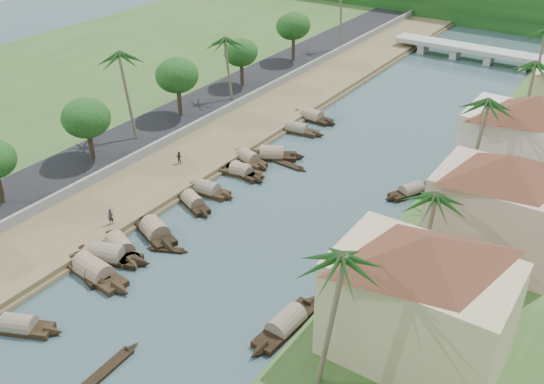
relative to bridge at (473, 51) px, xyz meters
The scene contains 43 objects.
ground 72.02m from the bridge, 90.00° to the right, with size 220.00×220.00×0.00m, color #374E52.
left_bank 54.42m from the bridge, 107.10° to the right, with size 10.00×180.00×0.80m, color brown.
right_bank 55.37m from the bridge, 69.93° to the right, with size 16.00×180.00×1.20m, color #325220.
road 57.49m from the bridge, 115.23° to the right, with size 8.00×180.00×1.40m, color black.
retaining_wall 55.79m from the bridge, 111.23° to the right, with size 0.40×180.00×1.10m, color slate.
far_left_fill 72.84m from the bridge, 134.44° to the right, with size 45.00×220.00×1.35m, color #325220.
treeline 28.09m from the bridge, 90.00° to the left, with size 120.00×14.00×8.00m.
bridge is the anchor object (origin of this frame).
building_near 76.54m from the bridge, 75.61° to the right, with size 14.85×14.85×10.20m.
building_mid 61.51m from the bridge, 70.98° to the right, with size 14.11×14.11×9.70m.
building_far 48.15m from the bridge, 66.65° to the right, with size 15.59×15.59×10.20m.
sampan_0 88.01m from the bridge, 95.19° to the right, with size 7.45×4.44×2.01m.
sampan_1 80.01m from the bridge, 96.65° to the right, with size 7.64×3.94×2.23m.
sampan_2 80.01m from the bridge, 95.98° to the right, with size 9.77×2.86×2.50m.
sampan_3 77.71m from the bridge, 96.80° to the right, with size 8.87×4.28×2.33m.
sampan_4 76.22m from the bridge, 96.96° to the right, with size 8.25×4.67×2.31m.
sampan_5 72.34m from the bridge, 96.62° to the right, with size 8.00×4.76×2.48m.
sampan_6 63.32m from the bridge, 98.37° to the right, with size 7.08×2.18×2.10m.
sampan_7 66.07m from the bridge, 97.79° to the right, with size 7.23×4.25×1.97m.
sampan_8 57.84m from the bridge, 98.75° to the right, with size 6.76×2.79×2.07m.
sampan_9 57.73m from the bridge, 98.66° to the right, with size 7.53×2.79×1.92m.
sampan_10 54.89m from the bridge, 100.48° to the right, with size 7.60×3.51×2.08m.
sampan_11 52.25m from the bridge, 98.96° to the right, with size 8.20×5.68×2.38m.
sampan_12 44.55m from the bridge, 102.51° to the right, with size 8.39×2.52×2.00m.
sampan_13 40.03m from the bridge, 104.58° to the right, with size 8.36×2.35×2.25m.
sampan_14 76.39m from the bridge, 82.96° to the right, with size 2.29×9.37×2.24m.
sampan_15 63.27m from the bridge, 80.85° to the right, with size 3.04×7.98×2.11m.
sampan_16 51.33m from the bridge, 79.43° to the right, with size 4.64×7.33×1.88m.
canoe_0 86.89m from the bridge, 89.41° to the right, with size 1.08×6.79×0.90m.
canoe_1 73.41m from the bridge, 94.35° to the right, with size 4.12×2.38×0.68m.
canoe_2 52.49m from the bridge, 96.34° to the right, with size 6.36×1.46×0.92m.
palm_0 82.15m from the bridge, 79.40° to the right, with size 3.20×3.20×12.57m.
palm_1 67.04m from the bridge, 76.11° to the right, with size 3.20×3.20×9.37m.
palm_2 52.75m from the bridge, 73.17° to the right, with size 3.20×3.20×12.25m.
palm_3 36.92m from the bridge, 63.45° to the right, with size 3.20×3.20×11.33m.
palm_5 64.20m from the bridge, 112.24° to the right, with size 3.20×3.20×12.16m.
palm_6 47.63m from the bridge, 117.95° to the right, with size 3.20×3.20×10.16m.
tree_2 69.90m from the bridge, 110.13° to the right, with size 5.42×5.42×7.30m.
tree_3 55.76m from the bridge, 115.61° to the right, with size 5.49×5.49×7.88m.
tree_4 43.49m from the bridge, 123.72° to the right, with size 4.79×4.79×7.03m.
tree_5 32.56m from the bridge, 138.36° to the right, with size 5.29×5.29×7.98m.
person_near 74.63m from the bridge, 99.58° to the right, with size 0.60×0.40×1.66m, color #292931.
person_far 61.97m from the bridge, 104.52° to the right, with size 0.73×0.57×1.50m, color #363226.
Camera 1 is at (28.46, -34.46, 33.30)m, focal length 40.00 mm.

